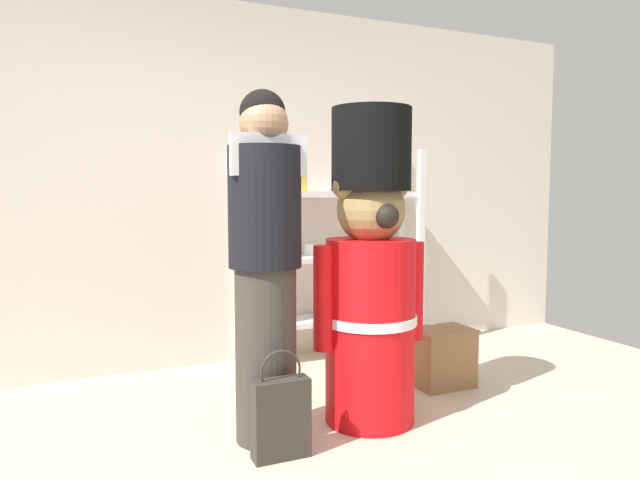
# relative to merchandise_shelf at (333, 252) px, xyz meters

# --- Properties ---
(back_wall) EXTENTS (6.40, 0.12, 2.60)m
(back_wall) POSITION_rel_merchandise_shelf_xyz_m (-0.89, 0.22, 0.50)
(back_wall) COLOR silver
(back_wall) RESTS_ON ground_plane
(merchandise_shelf) EXTENTS (1.43, 0.35, 1.57)m
(merchandise_shelf) POSITION_rel_merchandise_shelf_xyz_m (0.00, 0.00, 0.00)
(merchandise_shelf) COLOR white
(merchandise_shelf) RESTS_ON ground_plane
(teddy_bear_guard) EXTENTS (0.66, 0.50, 1.68)m
(teddy_bear_guard) POSITION_rel_merchandise_shelf_xyz_m (-0.35, -1.22, -0.00)
(teddy_bear_guard) COLOR red
(teddy_bear_guard) RESTS_ON ground_plane
(person_shopper) EXTENTS (0.38, 0.36, 1.74)m
(person_shopper) POSITION_rel_merchandise_shelf_xyz_m (-0.94, -1.22, 0.12)
(person_shopper) COLOR #38332D
(person_shopper) RESTS_ON ground_plane
(shopping_bag) EXTENTS (0.27, 0.10, 0.52)m
(shopping_bag) POSITION_rel_merchandise_shelf_xyz_m (-0.94, -1.44, -0.60)
(shopping_bag) COLOR #332D28
(shopping_bag) RESTS_ON ground_plane
(display_crate) EXTENTS (0.38, 0.27, 0.37)m
(display_crate) POSITION_rel_merchandise_shelf_xyz_m (0.35, -0.91, -0.61)
(display_crate) COLOR olive
(display_crate) RESTS_ON ground_plane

